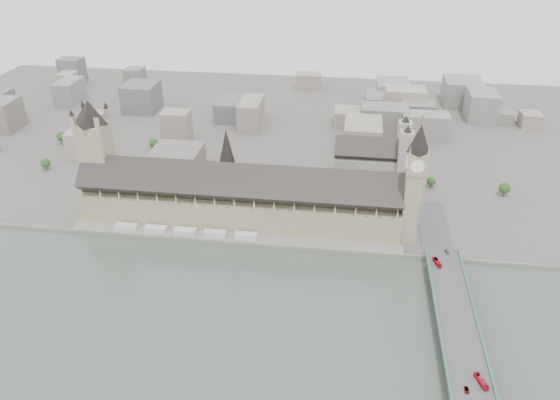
# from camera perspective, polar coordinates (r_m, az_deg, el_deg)

# --- Properties ---
(ground) EXTENTS (900.00, 900.00, 0.00)m
(ground) POSITION_cam_1_polar(r_m,az_deg,el_deg) (449.07, -4.69, -3.58)
(ground) COLOR #595651
(ground) RESTS_ON ground
(river_thames) EXTENTS (600.00, 600.00, 0.00)m
(river_thames) POSITION_cam_1_polar(r_m,az_deg,el_deg) (328.20, -10.95, -19.25)
(river_thames) COLOR #48554A
(river_thames) RESTS_ON ground
(embankment_wall) EXTENTS (600.00, 1.50, 3.00)m
(embankment_wall) POSITION_cam_1_polar(r_m,az_deg,el_deg) (436.06, -5.10, -4.48)
(embankment_wall) COLOR gray
(embankment_wall) RESTS_ON ground
(river_terrace) EXTENTS (270.00, 15.00, 2.00)m
(river_terrace) POSITION_cam_1_polar(r_m,az_deg,el_deg) (442.41, -4.89, -4.00)
(river_terrace) COLOR gray
(river_terrace) RESTS_ON ground
(terrace_tents) EXTENTS (118.00, 7.00, 4.00)m
(terrace_tents) POSITION_cam_1_polar(r_m,az_deg,el_deg) (450.77, -9.88, -3.22)
(terrace_tents) COLOR silver
(terrace_tents) RESTS_ON river_terrace
(palace_of_westminster) EXTENTS (265.00, 40.73, 55.44)m
(palace_of_westminster) POSITION_cam_1_polar(r_m,az_deg,el_deg) (453.85, -4.29, 0.16)
(palace_of_westminster) COLOR tan
(palace_of_westminster) RESTS_ON ground
(elizabeth_tower) EXTENTS (17.00, 17.00, 107.50)m
(elizabeth_tower) POSITION_cam_1_polar(r_m,az_deg,el_deg) (421.61, 13.90, 2.35)
(elizabeth_tower) COLOR tan
(elizabeth_tower) RESTS_ON ground
(victoria_tower) EXTENTS (30.00, 30.00, 100.00)m
(victoria_tower) POSITION_cam_1_polar(r_m,az_deg,el_deg) (483.42, -18.64, 4.83)
(victoria_tower) COLOR tan
(victoria_tower) RESTS_ON ground
(central_tower) EXTENTS (13.00, 13.00, 48.00)m
(central_tower) POSITION_cam_1_polar(r_m,az_deg,el_deg) (445.45, -5.56, 4.60)
(central_tower) COLOR tan
(central_tower) RESTS_ON ground
(westminster_bridge) EXTENTS (25.00, 325.00, 10.25)m
(westminster_bridge) POSITION_cam_1_polar(r_m,az_deg,el_deg) (375.07, 17.78, -11.82)
(westminster_bridge) COLOR #474749
(westminster_bridge) RESTS_ON ground
(bridge_parapets) EXTENTS (25.00, 235.00, 1.15)m
(bridge_parapets) POSITION_cam_1_polar(r_m,az_deg,el_deg) (339.24, 18.99, -15.99)
(bridge_parapets) COLOR #3B6C52
(bridge_parapets) RESTS_ON westminster_bridge
(westminster_abbey) EXTENTS (68.00, 36.00, 64.00)m
(westminster_abbey) POSITION_cam_1_polar(r_m,az_deg,el_deg) (511.76, 9.71, 3.65)
(westminster_abbey) COLOR gray
(westminster_abbey) RESTS_ON ground
(city_skyline_inland) EXTENTS (720.00, 360.00, 38.00)m
(city_skyline_inland) POSITION_cam_1_polar(r_m,az_deg,el_deg) (657.82, -0.32, 9.41)
(city_skyline_inland) COLOR gray
(city_skyline_inland) RESTS_ON ground
(park_trees) EXTENTS (110.00, 30.00, 15.00)m
(park_trees) POSITION_cam_1_polar(r_m,az_deg,el_deg) (497.57, -4.43, 0.95)
(park_trees) COLOR #224317
(park_trees) RESTS_ON ground
(red_bus_north) EXTENTS (5.64, 11.57, 3.14)m
(red_bus_north) POSITION_cam_1_polar(r_m,az_deg,el_deg) (411.09, 16.10, -6.28)
(red_bus_north) COLOR red
(red_bus_north) RESTS_ON westminster_bridge
(red_bus_south) EXTENTS (6.38, 11.96, 3.26)m
(red_bus_south) POSITION_cam_1_polar(r_m,az_deg,el_deg) (331.44, 20.28, -17.34)
(red_bus_south) COLOR red
(red_bus_south) RESTS_ON westminster_bridge
(car_grey) EXTENTS (2.39, 5.03, 1.39)m
(car_grey) POSITION_cam_1_polar(r_m,az_deg,el_deg) (325.93, 18.93, -18.25)
(car_grey) COLOR gray
(car_grey) RESTS_ON westminster_bridge
(car_approach) EXTENTS (3.71, 5.99, 1.62)m
(car_approach) POSITION_cam_1_polar(r_m,az_deg,el_deg) (425.71, 17.06, -5.21)
(car_approach) COLOR gray
(car_approach) RESTS_ON westminster_bridge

